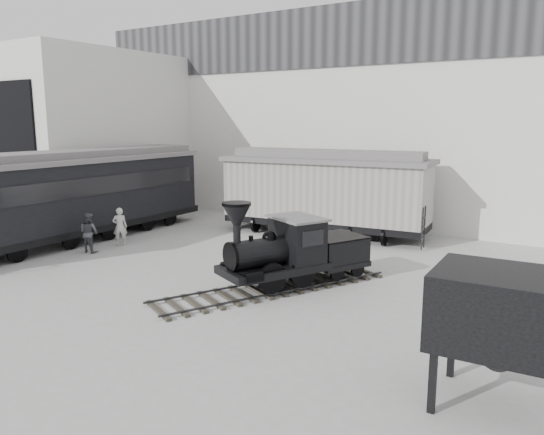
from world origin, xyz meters
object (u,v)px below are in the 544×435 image
Objects in this scene: passenger_coach at (81,194)px; coal_hopper at (501,320)px; visitor_a at (120,227)px; locomotive at (290,255)px; visitor_b at (89,232)px; boxcar at (325,190)px.

passenger_coach is 19.29m from coal_hopper.
locomotive is at bearing 130.48° from visitor_a.
coal_hopper is at bearing -16.57° from passenger_coach.
locomotive is at bearing 177.16° from visitor_b.
boxcar is 15.58m from coal_hopper.
boxcar reaches higher than visitor_b.
visitor_b is at bearing 164.71° from coal_hopper.
boxcar is 9.48m from visitor_a.
coal_hopper is (18.53, -5.33, -0.35)m from passenger_coach.
passenger_coach is 2.66m from visitor_a.
locomotive is 3.05× the size of coal_hopper.
locomotive reaches higher than visitor_b.
boxcar reaches higher than passenger_coach.
visitor_a is at bearing -139.03° from boxcar.
visitor_a is at bearing -160.56° from locomotive.
boxcar is at bearing -176.41° from visitor_a.
visitor_b is at bearing -151.19° from locomotive.
boxcar reaches higher than coal_hopper.
passenger_coach is (-11.50, 1.02, 1.02)m from locomotive.
boxcar is 0.71× the size of passenger_coach.
visitor_a is 1.52m from visitor_b.
boxcar is 6.03× the size of visitor_a.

